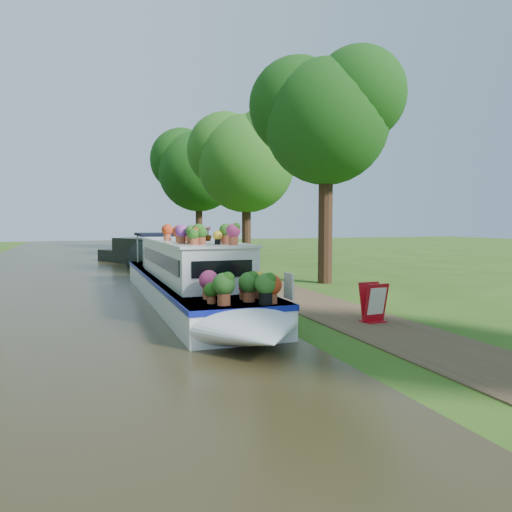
# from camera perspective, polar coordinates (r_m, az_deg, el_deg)

# --- Properties ---
(ground) EXTENTS (100.00, 100.00, 0.00)m
(ground) POSITION_cam_1_polar(r_m,az_deg,el_deg) (15.59, 0.43, -4.97)
(ground) COLOR #2A4F13
(ground) RESTS_ON ground
(canal_water) EXTENTS (10.00, 100.00, 0.02)m
(canal_water) POSITION_cam_1_polar(r_m,az_deg,el_deg) (14.72, -22.25, -5.78)
(canal_water) COLOR black
(canal_water) RESTS_ON ground
(towpath) EXTENTS (2.20, 100.00, 0.03)m
(towpath) POSITION_cam_1_polar(r_m,az_deg,el_deg) (16.03, 4.48, -4.68)
(towpath) COLOR #4C3823
(towpath) RESTS_ON ground
(plant_boat) EXTENTS (2.29, 13.52, 2.30)m
(plant_boat) POSITION_cam_1_polar(r_m,az_deg,el_deg) (14.56, -7.50, -2.26)
(plant_boat) COLOR white
(plant_boat) RESTS_ON canal_water
(tree_near_overhang) EXTENTS (5.52, 5.28, 8.99)m
(tree_near_overhang) POSITION_cam_1_polar(r_m,az_deg,el_deg) (20.16, 7.93, 15.91)
(tree_near_overhang) COLOR black
(tree_near_overhang) RESTS_ON ground
(tree_near_mid) EXTENTS (6.90, 6.60, 9.40)m
(tree_near_mid) POSITION_cam_1_polar(r_m,az_deg,el_deg) (31.38, -1.19, 11.35)
(tree_near_mid) COLOR black
(tree_near_mid) RESTS_ON ground
(tree_near_far) EXTENTS (7.59, 7.26, 10.30)m
(tree_near_far) POSITION_cam_1_polar(r_m,az_deg,el_deg) (41.87, -6.63, 10.33)
(tree_near_far) COLOR black
(tree_near_far) RESTS_ON ground
(second_boat) EXTENTS (4.63, 7.85, 1.42)m
(second_boat) POSITION_cam_1_polar(r_m,az_deg,el_deg) (29.48, -12.99, 0.31)
(second_boat) COLOR black
(second_boat) RESTS_ON canal_water
(sandwich_board) EXTENTS (0.60, 0.51, 0.94)m
(sandwich_board) POSITION_cam_1_polar(r_m,az_deg,el_deg) (12.28, 13.30, -5.39)
(sandwich_board) COLOR #B20C17
(sandwich_board) RESTS_ON towpath
(pedestrian_pink) EXTENTS (0.82, 0.70, 1.90)m
(pedestrian_pink) POSITION_cam_1_polar(r_m,az_deg,el_deg) (33.99, -9.64, 1.52)
(pedestrian_pink) COLOR #D1566D
(pedestrian_pink) RESTS_ON towpath
(pedestrian_dark) EXTENTS (1.05, 0.91, 1.85)m
(pedestrian_dark) POSITION_cam_1_polar(r_m,az_deg,el_deg) (36.26, -9.54, 1.64)
(pedestrian_dark) COLOR black
(pedestrian_dark) RESTS_ON towpath
(verge_plant) EXTENTS (0.46, 0.43, 0.40)m
(verge_plant) POSITION_cam_1_polar(r_m,az_deg,el_deg) (19.96, -3.93, -2.42)
(verge_plant) COLOR #30641E
(verge_plant) RESTS_ON ground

